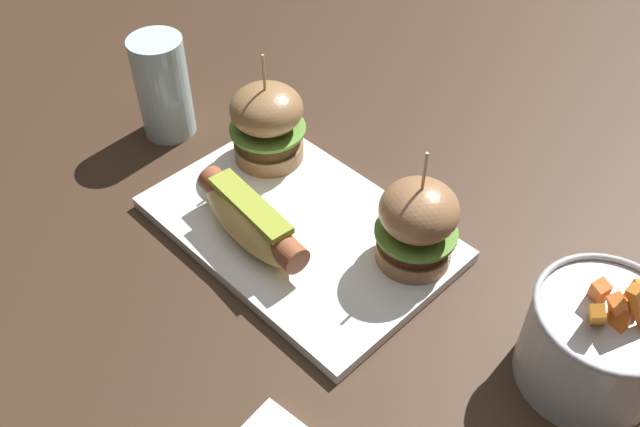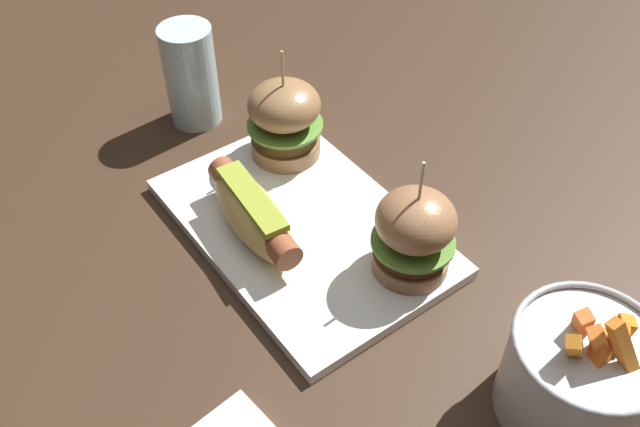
% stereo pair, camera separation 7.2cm
% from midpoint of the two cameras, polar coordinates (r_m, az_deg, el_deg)
% --- Properties ---
extents(ground_plane, '(3.00, 3.00, 0.00)m').
position_cam_midpoint_polar(ground_plane, '(0.78, 1.19, -1.57)').
color(ground_plane, '#382619').
extents(platter_main, '(0.33, 0.22, 0.01)m').
position_cam_midpoint_polar(platter_main, '(0.77, 1.20, -1.21)').
color(platter_main, white).
rests_on(platter_main, ground).
extents(hot_dog, '(0.17, 0.07, 0.05)m').
position_cam_midpoint_polar(hot_dog, '(0.74, -2.78, -0.08)').
color(hot_dog, '#D7B462').
rests_on(hot_dog, platter_main).
extents(slider_left, '(0.09, 0.09, 0.14)m').
position_cam_midpoint_polar(slider_left, '(0.82, -0.42, 7.66)').
color(slider_left, olive).
rests_on(slider_left, platter_main).
extents(slider_right, '(0.09, 0.09, 0.14)m').
position_cam_midpoint_polar(slider_right, '(0.70, 10.72, -1.78)').
color(slider_right, '#946744').
rests_on(slider_right, platter_main).
extents(fries_bucket, '(0.13, 0.13, 0.14)m').
position_cam_midpoint_polar(fries_bucket, '(0.65, 23.65, -12.29)').
color(fries_bucket, '#B7BABF').
rests_on(fries_bucket, ground).
extents(water_glass, '(0.07, 0.07, 0.13)m').
position_cam_midpoint_polar(water_glass, '(0.90, -8.36, 11.12)').
color(water_glass, silver).
rests_on(water_glass, ground).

